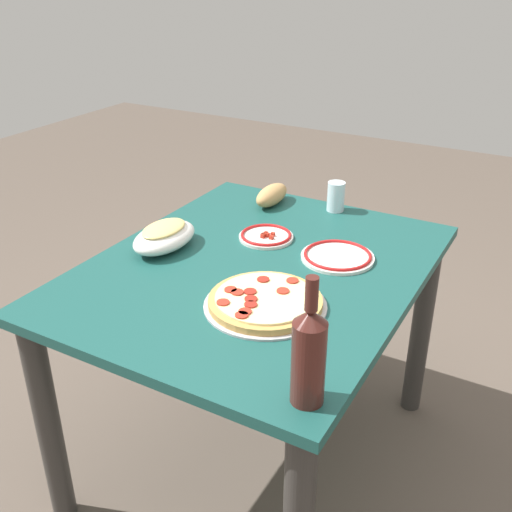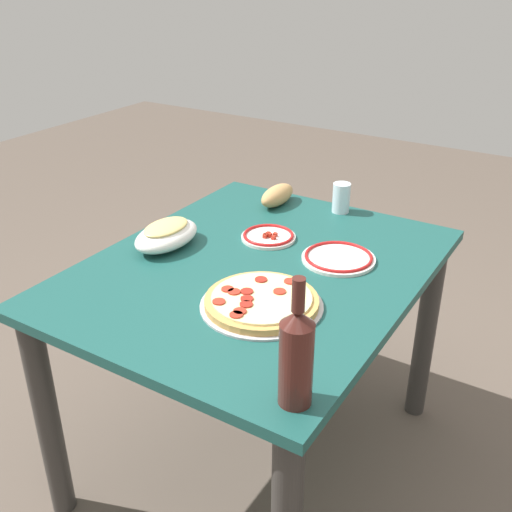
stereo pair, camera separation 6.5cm
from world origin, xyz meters
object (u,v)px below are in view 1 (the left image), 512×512
wine_bottle (309,354)px  bread_loaf (272,195)px  dining_table (256,303)px  side_plate_near (266,236)px  side_plate_far (338,256)px  water_glass (336,197)px  pepperoni_pizza (265,302)px  baked_pasta_dish (164,236)px

wine_bottle → bread_loaf: size_ratio=1.56×
dining_table → side_plate_near: bearing=-160.5°
wine_bottle → side_plate_far: (-0.62, -0.19, -0.11)m
dining_table → wine_bottle: wine_bottle is taller
dining_table → water_glass: bearing=175.6°
dining_table → side_plate_far: (-0.15, 0.19, 0.14)m
pepperoni_pizza → wine_bottle: (0.28, 0.25, 0.10)m
baked_pasta_dish → wine_bottle: wine_bottle is taller
side_plate_near → dining_table: bearing=19.5°
dining_table → bread_loaf: size_ratio=6.16×
pepperoni_pizza → baked_pasta_dish: size_ratio=1.33×
side_plate_near → side_plate_far: 0.25m
dining_table → side_plate_near: 0.23m
pepperoni_pizza → side_plate_near: pepperoni_pizza is taller
dining_table → wine_bottle: (0.47, 0.38, 0.24)m
bread_loaf → water_glass: bearing=104.5°
side_plate_near → baked_pasta_dish: bearing=-48.7°
dining_table → pepperoni_pizza: pepperoni_pizza is taller
dining_table → baked_pasta_dish: 0.35m
side_plate_far → pepperoni_pizza: bearing=-9.7°
pepperoni_pizza → bread_loaf: bearing=-153.3°
side_plate_near → bread_loaf: (-0.27, -0.12, 0.03)m
baked_pasta_dish → water_glass: 0.64m
bread_loaf → dining_table: bearing=22.6°
side_plate_far → water_glass: bearing=-156.2°
pepperoni_pizza → bread_loaf: (-0.63, -0.32, 0.02)m
side_plate_near → side_plate_far: size_ratio=0.79×
side_plate_far → dining_table: bearing=-51.0°
baked_pasta_dish → wine_bottle: 0.81m
water_glass → side_plate_far: water_glass is taller
wine_bottle → water_glass: size_ratio=2.75×
dining_table → wine_bottle: bearing=39.3°
baked_pasta_dish → bread_loaf: baked_pasta_dish is taller
side_plate_near → side_plate_far: (0.02, 0.25, -0.00)m
wine_bottle → side_plate_near: (-0.64, -0.44, -0.11)m
dining_table → wine_bottle: 0.65m
pepperoni_pizza → bread_loaf: 0.71m
side_plate_near → side_plate_far: side_plate_near is taller
pepperoni_pizza → baked_pasta_dish: bearing=-109.2°
dining_table → side_plate_far: side_plate_far is taller
dining_table → water_glass: water_glass is taller
baked_pasta_dish → side_plate_far: size_ratio=1.10×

